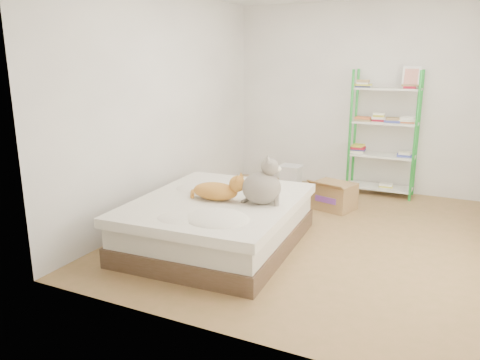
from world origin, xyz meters
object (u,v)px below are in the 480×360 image
Objects in this scene: bed at (218,222)px; cardboard_box at (334,196)px; orange_cat at (215,189)px; shelf_unit at (384,132)px; grey_cat at (262,181)px; white_bin at (291,177)px.

bed is 3.44× the size of cardboard_box.
shelf_unit is at bearing 60.02° from orange_cat.
cardboard_box is (0.30, 1.60, -0.54)m from grey_cat.
orange_cat is 0.49m from grey_cat.
shelf_unit is (1.18, 2.61, 0.28)m from orange_cat.
grey_cat is 0.26× the size of shelf_unit.
shelf_unit is at bearing -38.84° from grey_cat.
orange_cat is 1.60× the size of white_bin.
grey_cat is at bearing -105.85° from shelf_unit.
shelf_unit is 1.43m from white_bin.
white_bin is at bearing -167.94° from shelf_unit.
cardboard_box is (0.76, 1.65, -0.07)m from bed.
grey_cat is 2.39m from white_bin.
shelf_unit reaches higher than white_bin.
bed is at bearing 72.71° from grey_cat.
bed is 4.32× the size of grey_cat.
grey_cat is (0.47, 0.07, 0.12)m from orange_cat.
shelf_unit reaches higher than bed.
shelf_unit is at bearing 12.06° from white_bin.
shelf_unit reaches higher than orange_cat.
cardboard_box reaches higher than white_bin.
cardboard_box is 1.05m from white_bin.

